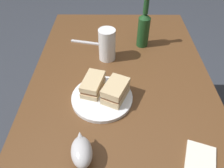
% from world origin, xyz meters
% --- Properties ---
extents(ground_plane, '(6.00, 6.00, 0.00)m').
position_xyz_m(ground_plane, '(0.00, 0.00, 0.00)').
color(ground_plane, '#333842').
extents(dining_table, '(1.25, 0.79, 0.75)m').
position_xyz_m(dining_table, '(0.00, 0.00, 0.37)').
color(dining_table, brown).
rests_on(dining_table, ground).
extents(plate, '(0.24, 0.24, 0.02)m').
position_xyz_m(plate, '(-0.11, 0.08, 0.76)').
color(plate, white).
rests_on(plate, dining_table).
extents(sandwich_half_left, '(0.14, 0.12, 0.07)m').
position_xyz_m(sandwich_half_left, '(-0.12, 0.03, 0.80)').
color(sandwich_half_left, '#CCB284').
rests_on(sandwich_half_left, plate).
extents(sandwich_half_right, '(0.14, 0.10, 0.06)m').
position_xyz_m(sandwich_half_right, '(-0.07, 0.11, 0.79)').
color(sandwich_half_right, '#CCB284').
rests_on(sandwich_half_right, plate).
extents(potato_wedge_front, '(0.03, 0.05, 0.02)m').
position_xyz_m(potato_wedge_front, '(-0.07, 0.09, 0.77)').
color(potato_wedge_front, '#AD702D').
rests_on(potato_wedge_front, plate).
extents(potato_wedge_middle, '(0.05, 0.03, 0.02)m').
position_xyz_m(potato_wedge_middle, '(-0.10, 0.05, 0.77)').
color(potato_wedge_middle, '#B77F33').
rests_on(potato_wedge_middle, plate).
extents(potato_wedge_back, '(0.03, 0.05, 0.02)m').
position_xyz_m(potato_wedge_back, '(-0.10, 0.05, 0.77)').
color(potato_wedge_back, gold).
rests_on(potato_wedge_back, plate).
extents(pint_glass, '(0.08, 0.08, 0.15)m').
position_xyz_m(pint_glass, '(0.16, 0.06, 0.82)').
color(pint_glass, white).
rests_on(pint_glass, dining_table).
extents(gravy_boat, '(0.12, 0.08, 0.07)m').
position_xyz_m(gravy_boat, '(-0.37, 0.13, 0.79)').
color(gravy_boat, '#B7B7BC').
rests_on(gravy_boat, dining_table).
extents(cider_bottle, '(0.06, 0.06, 0.25)m').
position_xyz_m(cider_bottle, '(0.28, -0.12, 0.85)').
color(cider_bottle, '#19421E').
rests_on(cider_bottle, dining_table).
extents(napkin, '(0.13, 0.12, 0.01)m').
position_xyz_m(napkin, '(-0.37, -0.24, 0.75)').
color(napkin, silver).
rests_on(napkin, dining_table).
extents(fork, '(0.05, 0.18, 0.01)m').
position_xyz_m(fork, '(0.29, 0.17, 0.75)').
color(fork, silver).
rests_on(fork, dining_table).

